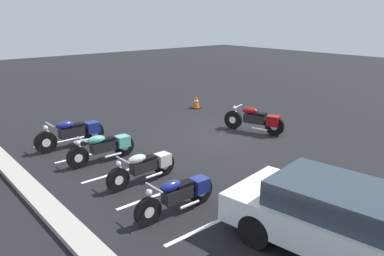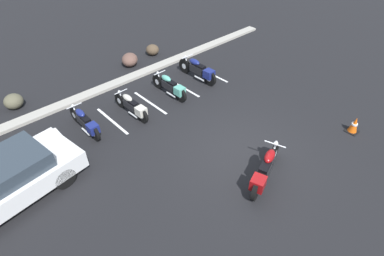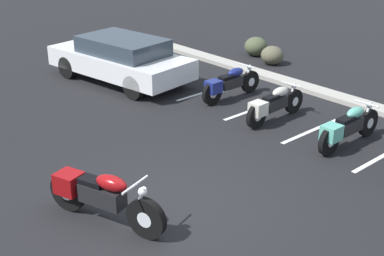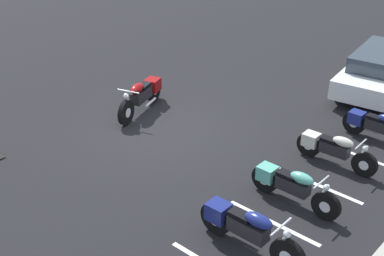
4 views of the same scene
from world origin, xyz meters
The scene contains 14 objects.
ground centered at (0.00, 0.00, 0.00)m, with size 60.00×60.00×0.00m, color black.
motorcycle_maroon_featured centered at (-0.46, -1.15, 0.48)m, with size 2.20×0.97×0.89m.
parked_bike_0 centered at (-3.12, 4.47, 0.42)m, with size 0.56×2.01×0.79m.
parked_bike_1 centered at (-1.38, 4.18, 0.42)m, with size 0.56×1.99×0.78m.
parked_bike_2 centered at (0.55, 4.27, 0.43)m, with size 0.58×2.07×0.81m.
parked_bike_3 centered at (2.31, 4.43, 0.47)m, with size 0.63×2.26×0.89m.
car_white centered at (-6.19, 3.23, 0.68)m, with size 4.51×2.38×1.29m.
concrete_curb centered at (0.00, 6.59, 0.06)m, with size 18.00×0.50×0.12m, color #A8A399.
traffic_cone centered at (3.71, -1.93, 0.28)m, with size 0.40×0.40×0.60m.
stall_line_0 centered at (-3.92, 4.42, 0.00)m, with size 0.10×2.10×0.00m, color white.
stall_line_1 centered at (-2.17, 4.42, 0.00)m, with size 0.10×2.10×0.00m, color white.
stall_line_2 centered at (-0.41, 4.42, 0.00)m, with size 0.10×2.10×0.00m, color white.
stall_line_3 centered at (1.34, 4.42, 0.00)m, with size 0.10×2.10×0.00m, color white.
stall_line_4 centered at (3.09, 4.42, 0.00)m, with size 0.10×2.10×0.00m, color white.
Camera 1 is at (-8.73, 8.91, 4.04)m, focal length 35.00 mm.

